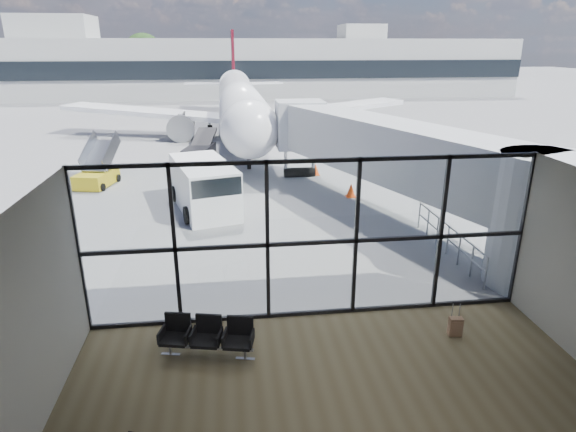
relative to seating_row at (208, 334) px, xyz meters
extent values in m
plane|color=slate|center=(2.81, 41.50, -0.56)|extent=(220.00, 220.00, 0.00)
cube|color=brown|center=(2.81, -2.50, -0.56)|extent=(12.00, 8.00, 0.01)
cube|color=silver|center=(2.81, -2.50, 3.94)|extent=(12.00, 8.00, 0.02)
cube|color=beige|center=(-3.19, -2.50, 1.69)|extent=(0.02, 8.00, 4.50)
cube|color=white|center=(2.81, 1.50, 1.69)|extent=(12.00, 0.04, 4.50)
cube|color=black|center=(2.81, 1.50, -0.50)|extent=(12.00, 0.12, 0.10)
cube|color=black|center=(2.81, 1.50, 1.64)|extent=(12.00, 0.12, 0.10)
cube|color=black|center=(2.81, 1.50, 3.88)|extent=(12.00, 0.12, 0.10)
cube|color=black|center=(-3.19, 1.50, 1.69)|extent=(0.10, 0.12, 4.50)
cube|color=black|center=(-0.79, 1.50, 1.69)|extent=(0.10, 0.12, 4.50)
cube|color=black|center=(1.61, 1.50, 1.69)|extent=(0.10, 0.12, 4.50)
cube|color=black|center=(4.01, 1.50, 1.69)|extent=(0.10, 0.12, 4.50)
cube|color=black|center=(6.41, 1.50, 1.69)|extent=(0.10, 0.12, 4.50)
cube|color=black|center=(8.81, 1.50, 1.69)|extent=(0.10, 0.12, 4.50)
cylinder|color=#A6A9AB|center=(10.01, 2.50, 1.54)|extent=(2.80, 2.80, 4.20)
cube|color=#A6A9AB|center=(7.36, 9.50, 2.44)|extent=(7.45, 14.81, 2.40)
cube|color=#A6A9AB|center=(4.71, 16.50, 2.44)|extent=(2.60, 2.20, 2.60)
cylinder|color=gray|center=(3.91, 16.50, 0.34)|extent=(0.20, 0.20, 1.80)
cylinder|color=gray|center=(5.51, 16.50, 0.34)|extent=(0.20, 0.20, 1.80)
cylinder|color=black|center=(4.71, 16.50, -0.31)|extent=(1.80, 0.56, 0.56)
cylinder|color=gray|center=(8.41, 2.30, -0.01)|extent=(0.06, 0.06, 1.10)
cylinder|color=gray|center=(8.41, 3.20, -0.01)|extent=(0.06, 0.06, 1.10)
cylinder|color=gray|center=(8.41, 4.10, -0.01)|extent=(0.06, 0.06, 1.10)
cylinder|color=gray|center=(8.41, 5.00, -0.01)|extent=(0.06, 0.06, 1.10)
cylinder|color=gray|center=(8.41, 5.90, -0.01)|extent=(0.06, 0.06, 1.10)
cylinder|color=gray|center=(8.41, 6.80, -0.01)|extent=(0.06, 0.06, 1.10)
cylinder|color=gray|center=(8.41, 7.70, -0.01)|extent=(0.06, 0.06, 1.10)
cylinder|color=gray|center=(8.41, 5.00, 0.52)|extent=(0.06, 5.40, 0.06)
cylinder|color=gray|center=(8.41, 5.00, 0.04)|extent=(0.06, 5.40, 0.06)
cube|color=#A9A9A4|center=(2.81, 63.50, 3.44)|extent=(80.00, 12.00, 8.00)
cube|color=black|center=(2.81, 57.40, 3.44)|extent=(80.00, 0.20, 2.40)
cube|color=#A9A9A4|center=(-22.19, 63.50, 8.94)|extent=(10.00, 8.00, 3.00)
cube|color=#A9A9A4|center=(20.81, 63.50, 8.44)|extent=(6.00, 6.00, 2.00)
cylinder|color=#382619|center=(-30.19, 73.50, 1.15)|extent=(0.50, 0.50, 3.42)
sphere|color=black|center=(-30.19, 73.50, 5.33)|extent=(6.27, 6.27, 6.27)
cylinder|color=#382619|center=(-24.19, 73.50, 0.79)|extent=(0.50, 0.50, 2.70)
sphere|color=black|center=(-24.19, 73.50, 4.09)|extent=(4.95, 4.95, 4.95)
cylinder|color=#382619|center=(-18.19, 73.50, 0.97)|extent=(0.50, 0.50, 3.06)
sphere|color=black|center=(-18.19, 73.50, 4.71)|extent=(5.61, 5.61, 5.61)
cylinder|color=#382619|center=(-12.19, 73.50, 1.15)|extent=(0.50, 0.50, 3.42)
sphere|color=black|center=(-12.19, 73.50, 5.33)|extent=(6.27, 6.27, 6.27)
cube|color=gray|center=(-0.03, -0.12, -0.30)|extent=(2.24, 0.58, 0.04)
cube|color=black|center=(-0.79, 0.05, -0.10)|extent=(0.76, 0.73, 0.08)
cube|color=black|center=(-0.72, 0.33, 0.17)|extent=(0.64, 0.21, 0.57)
cube|color=black|center=(-0.03, -0.12, -0.10)|extent=(0.76, 0.73, 0.08)
cube|color=black|center=(0.04, 0.16, 0.17)|extent=(0.64, 0.21, 0.57)
cube|color=black|center=(0.73, -0.29, -0.10)|extent=(0.76, 0.73, 0.08)
cube|color=black|center=(0.79, -0.01, 0.17)|extent=(0.64, 0.21, 0.57)
cylinder|color=gray|center=(-0.94, 0.08, -0.43)|extent=(0.06, 0.06, 0.26)
cylinder|color=gray|center=(0.88, -0.33, -0.43)|extent=(0.06, 0.06, 0.26)
cube|color=#86634A|center=(6.37, 0.00, -0.29)|extent=(0.36, 0.25, 0.51)
cube|color=#86634A|center=(6.36, -0.11, -0.29)|extent=(0.28, 0.07, 0.38)
cylinder|color=gray|center=(6.29, 0.10, 0.15)|extent=(0.02, 0.02, 0.42)
cylinder|color=gray|center=(6.48, 0.08, 0.15)|extent=(0.02, 0.02, 0.42)
cube|color=black|center=(6.38, 0.09, 0.35)|extent=(0.23, 0.05, 0.02)
cylinder|color=black|center=(6.29, 0.10, -0.53)|extent=(0.03, 0.06, 0.06)
cylinder|color=black|center=(6.48, 0.08, -0.53)|extent=(0.03, 0.06, 0.06)
cylinder|color=white|center=(1.77, 30.50, 2.17)|extent=(3.65, 27.34, 3.37)
sphere|color=white|center=(1.92, 16.85, 2.17)|extent=(3.37, 3.37, 3.37)
cone|color=white|center=(1.61, 46.43, 2.44)|extent=(3.42, 5.50, 3.37)
cube|color=black|center=(1.91, 17.39, 2.63)|extent=(2.01, 1.11, 0.46)
cube|color=white|center=(-5.97, 31.33, 1.40)|extent=(13.95, 7.04, 1.08)
cylinder|color=black|center=(-2.95, 29.54, 0.49)|extent=(1.94, 3.11, 1.91)
cube|color=white|center=(-1.30, 45.94, 2.53)|extent=(5.23, 2.60, 0.16)
cube|color=white|center=(9.50, 31.49, 1.40)|extent=(13.93, 7.29, 1.08)
cylinder|color=black|center=(6.52, 29.64, 0.49)|extent=(1.94, 3.11, 1.91)
cube|color=white|center=(4.53, 46.00, 2.53)|extent=(5.24, 2.69, 0.16)
cube|color=#590C19|center=(1.61, 46.43, 5.45)|extent=(0.31, 3.46, 5.46)
cylinder|color=gray|center=(1.90, 18.67, 0.08)|extent=(0.18, 0.18, 1.27)
cylinder|color=black|center=(1.90, 18.67, -0.24)|extent=(0.23, 0.64, 0.64)
cylinder|color=black|center=(-0.78, 30.93, -0.15)|extent=(0.42, 0.88, 0.87)
cylinder|color=black|center=(4.32, 30.98, -0.15)|extent=(0.42, 0.88, 0.87)
cube|color=white|center=(-0.50, 11.27, 0.54)|extent=(3.44, 5.48, 2.21)
cube|color=black|center=(-0.02, 9.45, 1.15)|extent=(2.37, 1.82, 0.77)
cylinder|color=black|center=(-1.14, 9.38, -0.17)|extent=(0.47, 0.82, 0.77)
cylinder|color=black|center=(0.99, 9.95, -0.17)|extent=(0.47, 0.82, 0.77)
cylinder|color=black|center=(-1.99, 12.58, -0.17)|extent=(0.47, 0.82, 0.77)
cylinder|color=black|center=(0.14, 13.15, -0.17)|extent=(0.47, 0.82, 0.77)
cube|color=black|center=(-1.18, 20.53, 0.02)|extent=(2.11, 3.40, 1.05)
cube|color=black|center=(-0.91, 21.77, 0.81)|extent=(1.79, 2.84, 1.09)
cylinder|color=black|center=(-2.12, 19.66, -0.30)|extent=(0.32, 0.56, 0.53)
cylinder|color=black|center=(-0.68, 19.34, -0.30)|extent=(0.32, 0.56, 0.53)
cylinder|color=black|center=(-1.67, 21.72, -0.30)|extent=(0.32, 0.56, 0.53)
cylinder|color=black|center=(-0.23, 21.40, -0.30)|extent=(0.32, 0.56, 0.53)
cube|color=gold|center=(-6.43, 15.97, -0.14)|extent=(2.03, 2.86, 0.74)
cube|color=gray|center=(-6.26, 16.69, 0.92)|extent=(1.74, 2.34, 1.37)
cylinder|color=black|center=(-7.36, 15.23, -0.36)|extent=(0.27, 0.44, 0.41)
cylinder|color=black|center=(-5.92, 14.90, -0.36)|extent=(0.27, 0.44, 0.41)
cylinder|color=black|center=(-6.94, 17.04, -0.36)|extent=(0.27, 0.44, 0.41)
cylinder|color=black|center=(-5.50, 16.70, -0.36)|extent=(0.27, 0.44, 0.41)
cube|color=#FF470D|center=(6.69, 12.30, -0.54)|extent=(0.48, 0.48, 0.03)
cone|color=#FF470D|center=(6.69, 12.30, -0.22)|extent=(0.46, 0.46, 0.69)
cube|color=#FF4E0D|center=(5.70, 16.76, -0.54)|extent=(0.46, 0.46, 0.03)
cone|color=#FF4E0D|center=(5.70, 16.76, -0.23)|extent=(0.44, 0.44, 0.66)
camera|label=1|loc=(0.69, -10.21, 6.64)|focal=30.00mm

